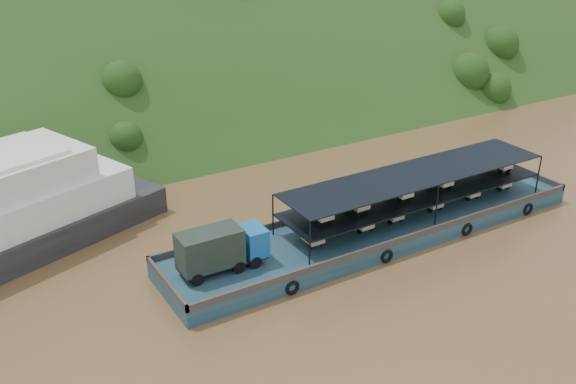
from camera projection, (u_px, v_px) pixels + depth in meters
ground at (330, 237)px, 49.98m from camera, size 160.00×160.00×0.00m
hillside at (162, 116)px, 78.01m from camera, size 140.00×39.60×39.60m
cargo_barge at (370, 227)px, 49.35m from camera, size 35.00×7.18×4.54m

